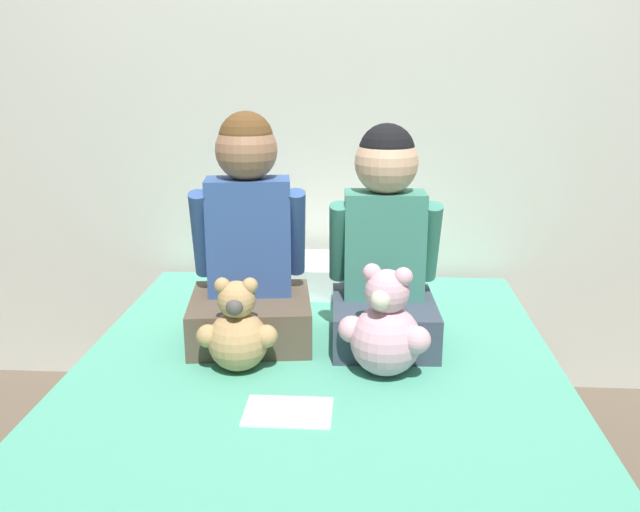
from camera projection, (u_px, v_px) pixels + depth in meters
The scene contains 8 objects.
wall_behind_bed at pixel (334, 71), 2.52m from camera, with size 8.00×0.06×2.50m.
bed at pixel (314, 466), 1.82m from camera, with size 1.36×1.90×0.48m.
child_on_left at pixel (249, 248), 2.00m from camera, with size 0.39×0.38×0.68m.
child_on_right at pixel (385, 249), 1.98m from camera, with size 0.33×0.35×0.64m.
teddy_bear_held_by_left_child at pixel (238, 332), 1.82m from camera, with size 0.22×0.16×0.26m.
teddy_bear_held_by_right_child at pixel (386, 329), 1.79m from camera, with size 0.24×0.19×0.30m.
pillow_at_headboard at pixel (329, 275), 2.48m from camera, with size 0.55×0.29×0.11m.
sign_card at pixel (288, 412), 1.62m from camera, with size 0.21×0.15×0.00m.
Camera 1 is at (0.12, -1.59, 1.29)m, focal length 38.00 mm.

